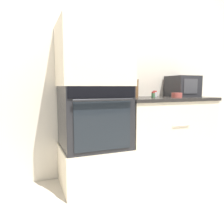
# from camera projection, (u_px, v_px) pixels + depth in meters

# --- Properties ---
(ground_plane) EXTENTS (12.00, 12.00, 0.00)m
(ground_plane) POSITION_uv_depth(u_px,v_px,m) (136.00, 191.00, 2.24)
(ground_plane) COLOR beige
(wall_back) EXTENTS (8.00, 0.05, 2.50)m
(wall_back) POSITION_uv_depth(u_px,v_px,m) (113.00, 71.00, 2.68)
(wall_back) COLOR beige
(wall_back) RESTS_ON ground_plane
(oven_cabinet_base) EXTENTS (0.70, 0.60, 0.43)m
(oven_cabinet_base) POSITION_uv_depth(u_px,v_px,m) (94.00, 165.00, 2.37)
(oven_cabinet_base) COLOR beige
(oven_cabinet_base) RESTS_ON ground_plane
(wall_oven) EXTENTS (0.68, 0.64, 0.64)m
(wall_oven) POSITION_uv_depth(u_px,v_px,m) (94.00, 117.00, 2.30)
(wall_oven) COLOR black
(wall_oven) RESTS_ON oven_cabinet_base
(oven_cabinet_upper) EXTENTS (0.70, 0.60, 0.63)m
(oven_cabinet_upper) POSITION_uv_depth(u_px,v_px,m) (93.00, 55.00, 2.23)
(oven_cabinet_upper) COLOR beige
(oven_cabinet_upper) RESTS_ON wall_oven
(counter_unit) EXTENTS (1.10, 0.63, 0.94)m
(counter_unit) POSITION_uv_depth(u_px,v_px,m) (164.00, 136.00, 2.66)
(counter_unit) COLOR beige
(counter_unit) RESTS_ON ground_plane
(microwave) EXTENTS (0.33, 0.36, 0.26)m
(microwave) POSITION_uv_depth(u_px,v_px,m) (182.00, 86.00, 2.81)
(microwave) COLOR #232326
(microwave) RESTS_ON counter_unit
(knife_block) EXTENTS (0.12, 0.15, 0.26)m
(knife_block) POSITION_uv_depth(u_px,v_px,m) (131.00, 88.00, 2.54)
(knife_block) COLOR brown
(knife_block) RESTS_ON counter_unit
(bowl) EXTENTS (0.12, 0.12, 0.06)m
(bowl) POSITION_uv_depth(u_px,v_px,m) (177.00, 95.00, 2.55)
(bowl) COLOR #B24C42
(bowl) RESTS_ON counter_unit
(condiment_jar_near) EXTENTS (0.04, 0.04, 0.07)m
(condiment_jar_near) POSITION_uv_depth(u_px,v_px,m) (153.00, 95.00, 2.58)
(condiment_jar_near) COLOR #427047
(condiment_jar_near) RESTS_ON counter_unit
(condiment_jar_mid) EXTENTS (0.05, 0.05, 0.07)m
(condiment_jar_mid) POSITION_uv_depth(u_px,v_px,m) (155.00, 94.00, 2.80)
(condiment_jar_mid) COLOR silver
(condiment_jar_mid) RESTS_ON counter_unit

